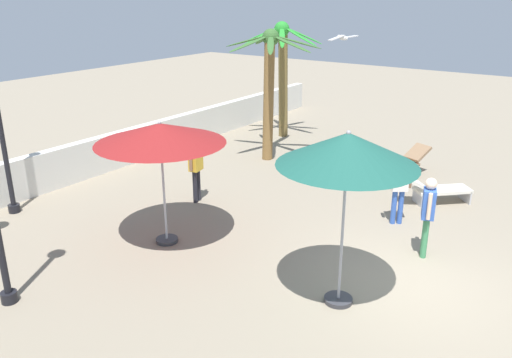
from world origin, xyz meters
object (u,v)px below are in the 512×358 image
(guest_1, at_px, (400,183))
(guest_2, at_px, (428,209))
(lounge_chair_1, at_px, (402,163))
(patio_umbrella_2, at_px, (348,150))
(lounge_chair_0, at_px, (434,188))
(seagull_0, at_px, (343,38))
(patio_umbrella_0, at_px, (160,134))
(palm_tree_0, at_px, (283,64))
(palm_tree_2, at_px, (270,76))
(guest_3, at_px, (196,164))

(guest_1, distance_m, guest_2, 1.59)
(lounge_chair_1, bearing_deg, patio_umbrella_2, -168.19)
(lounge_chair_0, xyz_separation_m, seagull_0, (1.19, 3.37, 3.49))
(patio_umbrella_0, height_order, palm_tree_0, palm_tree_0)
(guest_2, bearing_deg, patio_umbrella_0, 118.41)
(lounge_chair_0, distance_m, guest_2, 3.11)
(seagull_0, bearing_deg, guest_1, -133.90)
(patio_umbrella_2, bearing_deg, palm_tree_2, 42.08)
(palm_tree_0, distance_m, guest_1, 8.28)
(palm_tree_2, relative_size, lounge_chair_1, 2.11)
(guest_2, height_order, seagull_0, seagull_0)
(lounge_chair_0, bearing_deg, guest_2, -166.27)
(patio_umbrella_2, height_order, palm_tree_2, palm_tree_2)
(palm_tree_2, bearing_deg, guest_3, -172.72)
(lounge_chair_0, distance_m, guest_1, 1.88)
(guest_1, distance_m, guest_3, 5.01)
(palm_tree_0, xyz_separation_m, guest_1, (-5.02, -6.37, -1.66))
(patio_umbrella_0, xyz_separation_m, guest_2, (2.58, -4.78, -1.39))
(patio_umbrella_2, distance_m, seagull_0, 7.61)
(patio_umbrella_2, relative_size, palm_tree_0, 0.75)
(guest_3, bearing_deg, lounge_chair_0, -56.07)
(palm_tree_0, height_order, guest_3, palm_tree_0)
(guest_3, bearing_deg, lounge_chair_1, -36.55)
(patio_umbrella_2, bearing_deg, guest_2, -14.46)
(patio_umbrella_0, height_order, lounge_chair_1, patio_umbrella_0)
(palm_tree_0, bearing_deg, guest_1, -128.21)
(guest_1, relative_size, guest_3, 0.98)
(guest_3, bearing_deg, guest_2, -85.64)
(guest_2, bearing_deg, palm_tree_0, 49.99)
(palm_tree_2, height_order, guest_3, palm_tree_2)
(patio_umbrella_0, xyz_separation_m, guest_1, (3.79, -3.74, -1.42))
(lounge_chair_0, xyz_separation_m, guest_3, (-3.40, 5.05, 0.62))
(patio_umbrella_0, distance_m, seagull_0, 6.92)
(patio_umbrella_0, distance_m, guest_3, 2.75)
(patio_umbrella_0, xyz_separation_m, lounge_chair_1, (7.07, -2.65, -2.03))
(palm_tree_2, xyz_separation_m, lounge_chair_0, (-0.75, -5.58, -2.25))
(palm_tree_2, relative_size, lounge_chair_0, 2.37)
(palm_tree_0, height_order, palm_tree_2, palm_tree_0)
(palm_tree_0, relative_size, lounge_chair_0, 2.41)
(patio_umbrella_2, xyz_separation_m, guest_1, (3.76, 0.38, -1.78))
(patio_umbrella_2, xyz_separation_m, guest_3, (2.11, 5.12, -1.76))
(palm_tree_0, height_order, lounge_chair_1, palm_tree_0)
(lounge_chair_0, distance_m, seagull_0, 5.00)
(patio_umbrella_0, height_order, seagull_0, seagull_0)
(lounge_chair_0, height_order, lounge_chair_1, lounge_chair_1)
(patio_umbrella_2, bearing_deg, lounge_chair_1, 11.81)
(patio_umbrella_2, height_order, seagull_0, seagull_0)
(palm_tree_0, relative_size, guest_2, 2.45)
(lounge_chair_0, xyz_separation_m, guest_1, (-1.75, 0.32, 0.60))
(palm_tree_0, bearing_deg, guest_3, -166.21)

